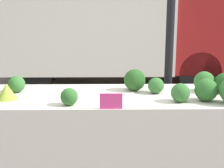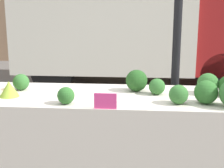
# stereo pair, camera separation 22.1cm
# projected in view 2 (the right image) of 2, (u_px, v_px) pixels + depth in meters

# --- Properties ---
(tent_pole) EXTENTS (0.07, 0.07, 2.38)m
(tent_pole) POSITION_uv_depth(u_px,v_px,m) (177.00, 43.00, 2.61)
(tent_pole) COLOR black
(tent_pole) RESTS_ON ground_plane
(parked_truck) EXTENTS (4.51, 2.08, 2.50)m
(parked_truck) POSITION_uv_depth(u_px,v_px,m) (128.00, 19.00, 6.27)
(parked_truck) COLOR silver
(parked_truck) RESTS_ON ground_plane
(market_table) EXTENTS (2.24, 0.71, 0.86)m
(market_table) POSITION_uv_depth(u_px,v_px,m) (111.00, 113.00, 2.19)
(market_table) COLOR beige
(market_table) RESTS_ON ground_plane
(romanesco_head) EXTENTS (0.14, 0.14, 0.11)m
(romanesco_head) POSITION_uv_depth(u_px,v_px,m) (9.00, 89.00, 2.18)
(romanesco_head) COLOR #93B238
(romanesco_head) RESTS_ON market_table
(broccoli_head_1) EXTENTS (0.12, 0.12, 0.12)m
(broccoli_head_1) POSITION_uv_depth(u_px,v_px,m) (157.00, 87.00, 2.23)
(broccoli_head_1) COLOR #336B2D
(broccoli_head_1) RESTS_ON market_table
(broccoli_head_4) EXTENTS (0.12, 0.12, 0.12)m
(broccoli_head_4) POSITION_uv_depth(u_px,v_px,m) (179.00, 94.00, 2.00)
(broccoli_head_4) COLOR #336B2D
(broccoli_head_4) RESTS_ON market_table
(broccoli_head_6) EXTENTS (0.12, 0.12, 0.12)m
(broccoli_head_6) POSITION_uv_depth(u_px,v_px,m) (21.00, 82.00, 2.37)
(broccoli_head_6) COLOR #336B2D
(broccoli_head_6) RESTS_ON market_table
(broccoli_head_7) EXTENTS (0.16, 0.16, 0.16)m
(broccoli_head_7) POSITION_uv_depth(u_px,v_px,m) (137.00, 81.00, 2.33)
(broccoli_head_7) COLOR #23511E
(broccoli_head_7) RESTS_ON market_table
(broccoli_head_8) EXTENTS (0.11, 0.11, 0.11)m
(broccoli_head_8) POSITION_uv_depth(u_px,v_px,m) (66.00, 96.00, 2.00)
(broccoli_head_8) COLOR #2D6628
(broccoli_head_8) RESTS_ON market_table
(broccoli_head_10) EXTENTS (0.15, 0.15, 0.15)m
(broccoli_head_10) POSITION_uv_depth(u_px,v_px,m) (208.00, 84.00, 2.24)
(broccoli_head_10) COLOR #336B2D
(broccoli_head_10) RESTS_ON market_table
(broccoli_head_11) EXTENTS (0.15, 0.15, 0.15)m
(broccoli_head_11) POSITION_uv_depth(u_px,v_px,m) (206.00, 92.00, 2.00)
(broccoli_head_11) COLOR #2D6628
(broccoli_head_11) RESTS_ON market_table
(price_sign) EXTENTS (0.14, 0.01, 0.10)m
(price_sign) POSITION_uv_depth(u_px,v_px,m) (105.00, 101.00, 1.89)
(price_sign) COLOR #E53D84
(price_sign) RESTS_ON market_table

